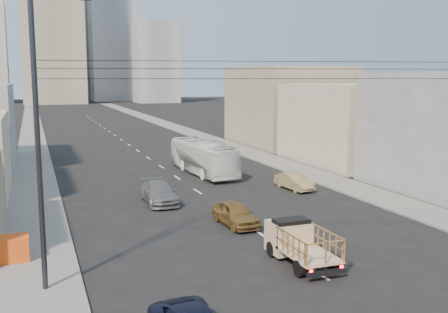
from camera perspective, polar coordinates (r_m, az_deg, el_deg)
ground at (r=22.82m, az=12.72°, el=-13.90°), size 420.00×420.00×0.00m
sidewalk_left at (r=88.02m, az=-20.15°, el=2.46°), size 3.50×180.00×0.12m
sidewalk_right at (r=91.09m, az=-5.20°, el=3.14°), size 3.50×180.00×0.12m
lane_dashes at (r=72.08m, az=-10.72°, el=1.55°), size 0.15×104.00×0.01m
flatbed_pickup at (r=25.10m, az=8.21°, el=-9.01°), size 1.95×4.41×1.90m
city_bus at (r=47.45m, az=-2.32°, el=-0.07°), size 3.26×11.02×3.03m
sedan_brown at (r=31.04m, az=1.26°, el=-6.24°), size 1.93×4.24×1.41m
sedan_tan at (r=41.17m, az=7.65°, el=-2.70°), size 1.76×4.02×1.28m
sedan_grey at (r=36.73m, az=-7.08°, el=-3.94°), size 2.16×5.04×1.45m
streetlamp_left at (r=21.72m, az=-19.37°, el=2.26°), size 2.36×0.25×12.00m
overhead_wires at (r=22.39m, az=11.38°, el=9.24°), size 23.01×5.02×0.72m
crate_stack at (r=26.91m, az=-22.37°, el=-9.28°), size 1.80×1.20×1.14m
bldg_right_mid at (r=55.43m, az=14.14°, el=3.52°), size 11.00×14.00×8.00m
bldg_right_far at (r=69.36m, az=7.05°, el=5.51°), size 12.00×16.00×10.00m
high_rise_tower at (r=188.97m, az=-18.34°, el=14.65°), size 20.00×20.00×60.00m
midrise_ne at (r=205.08m, az=-12.08°, el=11.57°), size 16.00×16.00×40.00m
midrise_back at (r=218.73m, az=-15.85°, el=11.77°), size 18.00×18.00×44.00m
midrise_east at (r=187.37m, az=-7.44°, el=10.15°), size 14.00×14.00×28.00m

